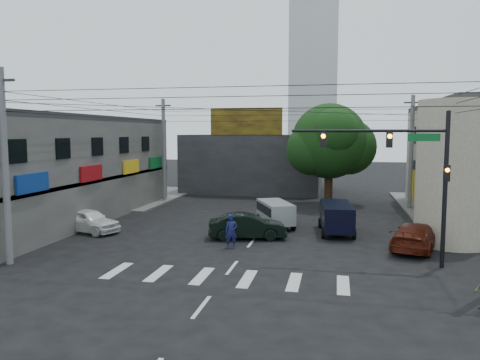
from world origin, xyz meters
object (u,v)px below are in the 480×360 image
(street_tree, at_px, (329,141))
(traffic_gantry, at_px, (407,163))
(utility_pole_far_right, at_px, (411,153))
(maroon_sedan, at_px, (416,236))
(dark_sedan, at_px, (247,226))
(navy_van, at_px, (336,219))
(silver_minivan, at_px, (275,214))
(traffic_officer, at_px, (231,231))
(utility_pole_near_left, at_px, (5,167))
(utility_pole_far_left, at_px, (164,151))
(white_compact, at_px, (89,221))

(street_tree, relative_size, traffic_gantry, 1.21)
(utility_pole_far_right, height_order, maroon_sedan, utility_pole_far_right)
(utility_pole_far_right, distance_m, dark_sedan, 17.41)
(traffic_gantry, xyz_separation_m, dark_sedan, (-8.24, 4.00, -4.08))
(utility_pole_far_right, bearing_deg, street_tree, 171.25)
(dark_sedan, bearing_deg, navy_van, -76.22)
(dark_sedan, distance_m, silver_minivan, 4.02)
(street_tree, relative_size, utility_pole_far_right, 0.95)
(street_tree, height_order, dark_sedan, street_tree)
(traffic_officer, bearing_deg, silver_minivan, 57.08)
(traffic_gantry, bearing_deg, silver_minivan, 132.10)
(utility_pole_near_left, bearing_deg, traffic_officer, 27.68)
(traffic_gantry, xyz_separation_m, silver_minivan, (-7.09, 7.85, -4.00))
(dark_sedan, bearing_deg, maroon_sedan, -107.50)
(utility_pole_near_left, xyz_separation_m, utility_pole_far_left, (0.00, 20.50, 0.00))
(traffic_gantry, relative_size, white_compact, 1.54)
(street_tree, xyz_separation_m, dark_sedan, (-4.42, -14.01, -4.73))
(street_tree, relative_size, dark_sedan, 1.82)
(traffic_gantry, bearing_deg, white_compact, 168.40)
(traffic_gantry, xyz_separation_m, maroon_sedan, (1.02, 3.31, -4.11))
(utility_pole_far_left, height_order, dark_sedan, utility_pole_far_left)
(white_compact, height_order, silver_minivan, silver_minivan)
(traffic_gantry, height_order, utility_pole_far_left, utility_pole_far_left)
(silver_minivan, height_order, navy_van, navy_van)
(white_compact, xyz_separation_m, maroon_sedan, (19.34, -0.45, -0.02))
(street_tree, distance_m, silver_minivan, 11.64)
(maroon_sedan, distance_m, navy_van, 5.30)
(traffic_gantry, xyz_separation_m, navy_van, (-3.14, 6.60, -3.91))
(traffic_officer, bearing_deg, utility_pole_far_left, 103.24)
(utility_pole_far_right, relative_size, traffic_officer, 4.98)
(white_compact, bearing_deg, traffic_gantry, -83.40)
(street_tree, xyz_separation_m, utility_pole_near_left, (-14.50, -21.50, -0.87))
(traffic_gantry, distance_m, traffic_officer, 9.63)
(dark_sedan, bearing_deg, utility_pole_far_left, 24.54)
(dark_sedan, distance_m, maroon_sedan, 9.28)
(street_tree, bearing_deg, utility_pole_near_left, -124.00)
(traffic_gantry, xyz_separation_m, utility_pole_far_left, (-18.32, 17.00, -0.23))
(dark_sedan, height_order, maroon_sedan, dark_sedan)
(utility_pole_near_left, relative_size, maroon_sedan, 1.72)
(dark_sedan, height_order, navy_van, navy_van)
(utility_pole_far_right, height_order, silver_minivan, utility_pole_far_right)
(dark_sedan, bearing_deg, utility_pole_far_right, -53.26)
(street_tree, bearing_deg, maroon_sedan, -71.76)
(dark_sedan, relative_size, navy_van, 1.00)
(utility_pole_far_left, distance_m, silver_minivan, 14.98)
(utility_pole_near_left, height_order, dark_sedan, utility_pole_near_left)
(maroon_sedan, relative_size, traffic_officer, 2.89)
(utility_pole_near_left, height_order, maroon_sedan, utility_pole_near_left)
(utility_pole_far_left, bearing_deg, utility_pole_far_right, 0.00)
(white_compact, bearing_deg, utility_pole_far_right, -39.56)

